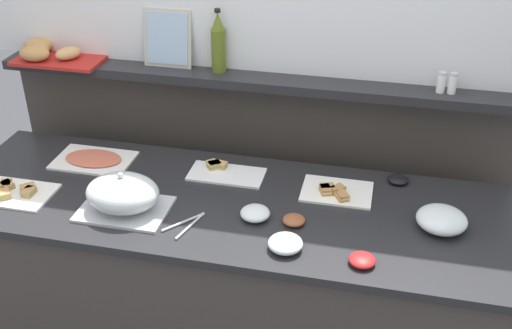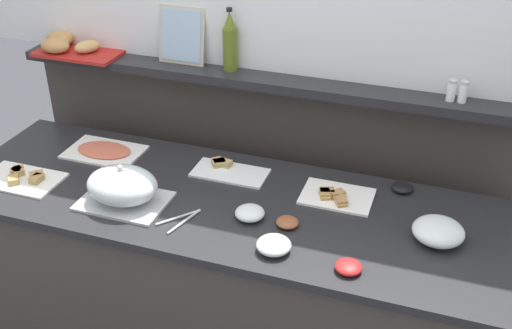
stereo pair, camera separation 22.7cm
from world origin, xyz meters
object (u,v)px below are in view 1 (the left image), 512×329
at_px(sandwich_platter_rear, 336,191).
at_px(cold_cuts_platter, 94,160).
at_px(olive_oil_bottle, 218,44).
at_px(bread_basket, 48,52).
at_px(condiment_bowl_teal, 398,179).
at_px(glass_bowl_small, 441,220).
at_px(condiment_bowl_red, 294,220).
at_px(serving_tongs, 187,224).
at_px(pepper_shaker, 453,83).
at_px(serving_cloche, 123,195).
at_px(salt_shaker, 441,82).
at_px(condiment_bowl_dark, 362,260).
at_px(framed_picture, 168,38).
at_px(glass_bowl_medium, 255,214).
at_px(sandwich_platter_side, 13,192).
at_px(sandwich_platter_front, 224,172).
at_px(glass_bowl_large, 285,244).

xyz_separation_m(sandwich_platter_rear, cold_cuts_platter, (-1.06, 0.02, -0.00)).
relative_size(olive_oil_bottle, bread_basket, 0.69).
relative_size(sandwich_platter_rear, olive_oil_bottle, 1.02).
xyz_separation_m(sandwich_platter_rear, condiment_bowl_teal, (0.24, 0.14, 0.00)).
relative_size(glass_bowl_small, condiment_bowl_red, 2.21).
distance_m(condiment_bowl_red, serving_tongs, 0.40).
bearing_deg(bread_basket, cold_cuts_platter, -42.47).
bearing_deg(serving_tongs, sandwich_platter_rear, 33.07).
relative_size(olive_oil_bottle, pepper_shaker, 3.17).
bearing_deg(sandwich_platter_rear, olive_oil_bottle, 148.94).
distance_m(serving_cloche, salt_shaker, 1.34).
relative_size(condiment_bowl_dark, framed_picture, 0.37).
bearing_deg(cold_cuts_platter, sandwich_platter_rear, -1.30).
distance_m(cold_cuts_platter, glass_bowl_medium, 0.83).
bearing_deg(sandwich_platter_rear, serving_cloche, -158.95).
bearing_deg(glass_bowl_small, cold_cuts_platter, 173.38).
bearing_deg(condiment_bowl_dark, sandwich_platter_rear, 108.08).
xyz_separation_m(glass_bowl_small, condiment_bowl_teal, (-0.16, 0.29, -0.02)).
relative_size(salt_shaker, bread_basket, 0.22).
relative_size(salt_shaker, framed_picture, 0.34).
bearing_deg(sandwich_platter_side, sandwich_platter_front, 23.38).
xyz_separation_m(sandwich_platter_side, pepper_shaker, (1.67, 0.61, 0.37)).
distance_m(condiment_bowl_teal, framed_picture, 1.16).
bearing_deg(glass_bowl_large, framed_picture, 131.77).
height_order(glass_bowl_medium, salt_shaker, salt_shaker).
bearing_deg(sandwich_platter_side, pepper_shaker, 20.02).
relative_size(glass_bowl_medium, glass_bowl_small, 0.61).
bearing_deg(pepper_shaker, glass_bowl_small, -90.71).
height_order(serving_cloche, condiment_bowl_red, serving_cloche).
relative_size(salt_shaker, pepper_shaker, 1.00).
height_order(glass_bowl_large, glass_bowl_small, glass_bowl_small).
relative_size(sandwich_platter_side, bread_basket, 0.83).
relative_size(serving_cloche, condiment_bowl_dark, 3.65).
bearing_deg(sandwich_platter_rear, condiment_bowl_teal, 30.66).
xyz_separation_m(glass_bowl_medium, condiment_bowl_red, (0.15, -0.00, -0.01)).
relative_size(serving_cloche, salt_shaker, 3.91).
bearing_deg(glass_bowl_small, serving_tongs, -168.39).
distance_m(glass_bowl_small, condiment_bowl_dark, 0.38).
xyz_separation_m(serving_cloche, condiment_bowl_dark, (0.92, -0.12, -0.06)).
bearing_deg(sandwich_platter_side, condiment_bowl_teal, 16.08).
relative_size(serving_tongs, olive_oil_bottle, 0.66).
bearing_deg(condiment_bowl_teal, serving_cloche, -156.54).
bearing_deg(glass_bowl_large, salt_shaker, 55.21).
distance_m(serving_tongs, olive_oil_bottle, 0.82).
height_order(cold_cuts_platter, framed_picture, framed_picture).
bearing_deg(glass_bowl_small, sandwich_platter_front, 167.58).
height_order(sandwich_platter_rear, condiment_bowl_dark, sandwich_platter_rear).
height_order(sandwich_platter_rear, framed_picture, framed_picture).
height_order(condiment_bowl_teal, olive_oil_bottle, olive_oil_bottle).
bearing_deg(glass_bowl_large, cold_cuts_platter, 155.62).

